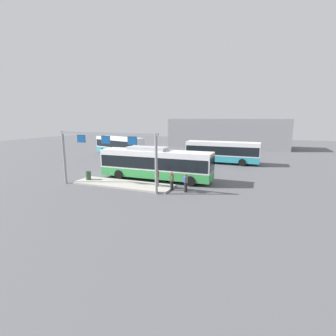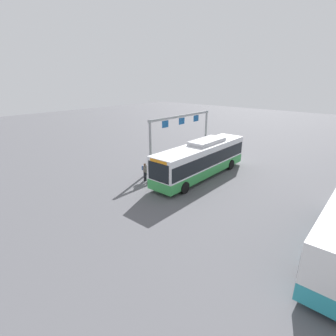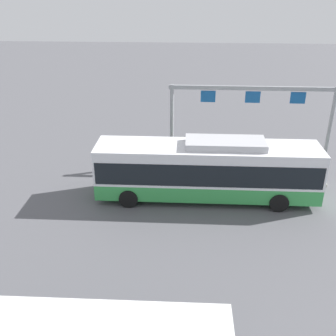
# 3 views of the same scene
# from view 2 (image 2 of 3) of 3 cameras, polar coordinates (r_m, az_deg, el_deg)

# --- Properties ---
(ground_plane) EXTENTS (120.00, 120.00, 0.00)m
(ground_plane) POSITION_cam_2_polar(r_m,az_deg,el_deg) (24.92, 7.25, -1.80)
(ground_plane) COLOR #56565B
(platform_curb) EXTENTS (10.00, 2.80, 0.16)m
(platform_curb) POSITION_cam_2_polar(r_m,az_deg,el_deg) (28.19, 4.50, 1.00)
(platform_curb) COLOR #B2ADA3
(platform_curb) RESTS_ON ground
(bus_main) EXTENTS (11.91, 2.75, 3.46)m
(bus_main) POSITION_cam_2_polar(r_m,az_deg,el_deg) (24.34, 7.44, 2.19)
(bus_main) COLOR green
(bus_main) RESTS_ON ground
(person_boarding) EXTENTS (0.38, 0.55, 1.67)m
(person_boarding) POSITION_cam_2_polar(r_m,az_deg,el_deg) (24.26, -2.65, -0.01)
(person_boarding) COLOR black
(person_boarding) RESTS_ON ground
(person_waiting_near) EXTENTS (0.40, 0.57, 1.67)m
(person_waiting_near) POSITION_cam_2_polar(r_m,az_deg,el_deg) (25.12, 0.18, 1.08)
(person_waiting_near) COLOR slate
(person_waiting_near) RESTS_ON platform_curb
(person_waiting_mid) EXTENTS (0.43, 0.58, 1.67)m
(person_waiting_mid) POSITION_cam_2_polar(r_m,az_deg,el_deg) (23.46, -5.19, -0.76)
(person_waiting_mid) COLOR black
(person_waiting_mid) RESTS_ON ground
(platform_sign_gantry) EXTENTS (10.25, 0.24, 5.20)m
(platform_sign_gantry) POSITION_cam_2_polar(r_m,az_deg,el_deg) (28.70, 3.04, 9.03)
(platform_sign_gantry) COLOR gray
(platform_sign_gantry) RESTS_ON ground
(trash_bin) EXTENTS (0.52, 0.52, 0.90)m
(trash_bin) POSITION_cam_2_polar(r_m,az_deg,el_deg) (31.29, 9.09, 3.68)
(trash_bin) COLOR #2D5133
(trash_bin) RESTS_ON platform_curb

